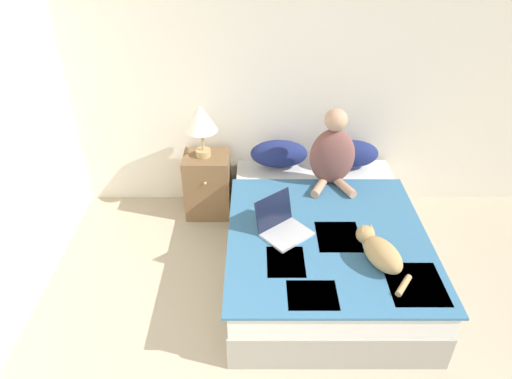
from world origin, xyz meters
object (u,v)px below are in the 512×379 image
at_px(pillow_far, 351,154).
at_px(cat_tabby, 381,252).
at_px(bed, 323,245).
at_px(person_sitting, 334,154).
at_px(nightstand, 209,184).
at_px(laptop_open, 283,226).
at_px(table_lamp, 202,120).
at_px(pillow_near, 280,154).

bearing_deg(pillow_far, cat_tabby, -90.90).
distance_m(bed, person_sitting, 0.75).
xyz_separation_m(cat_tabby, nightstand, (-1.26, 1.25, -0.27)).
relative_size(cat_tabby, nightstand, 0.90).
height_order(laptop_open, table_lamp, table_lamp).
distance_m(laptop_open, table_lamp, 1.21).
xyz_separation_m(pillow_near, table_lamp, (-0.67, -0.03, 0.34)).
xyz_separation_m(bed, person_sitting, (0.11, 0.53, 0.52)).
xyz_separation_m(laptop_open, table_lamp, (-0.66, 0.93, 0.41)).
relative_size(pillow_near, table_lamp, 1.06).
relative_size(person_sitting, cat_tabby, 1.25).
bearing_deg(table_lamp, pillow_near, 2.84).
relative_size(laptop_open, table_lamp, 0.93).
distance_m(pillow_far, nightstand, 1.32).
xyz_separation_m(cat_tabby, laptop_open, (-0.63, 0.33, -0.04)).
height_order(pillow_near, person_sitting, person_sitting).
relative_size(laptop_open, nightstand, 0.74).
relative_size(bed, pillow_near, 3.77).
bearing_deg(bed, laptop_open, -156.51).
distance_m(pillow_near, laptop_open, 0.96).
bearing_deg(cat_tabby, pillow_near, 0.99).
distance_m(laptop_open, nightstand, 1.15).
relative_size(person_sitting, table_lamp, 1.40).
bearing_deg(nightstand, pillow_near, 3.05).
height_order(bed, person_sitting, person_sitting).
bearing_deg(pillow_near, person_sitting, -33.59).
bearing_deg(person_sitting, laptop_open, -123.02).
height_order(pillow_far, cat_tabby, pillow_far).
xyz_separation_m(pillow_near, pillow_far, (0.63, 0.00, 0.00)).
xyz_separation_m(laptop_open, nightstand, (-0.63, 0.92, -0.23)).
xyz_separation_m(bed, table_lamp, (-0.99, 0.78, 0.71)).
distance_m(bed, table_lamp, 1.44).
distance_m(pillow_near, pillow_far, 0.63).
bearing_deg(nightstand, pillow_far, 1.54).
height_order(laptop_open, nightstand, laptop_open).
distance_m(pillow_far, laptop_open, 1.16).
bearing_deg(bed, pillow_near, 111.24).
distance_m(pillow_near, cat_tabby, 1.42).
xyz_separation_m(pillow_near, nightstand, (-0.65, -0.03, -0.30)).
xyz_separation_m(cat_tabby, table_lamp, (-1.28, 1.25, 0.37)).
xyz_separation_m(person_sitting, nightstand, (-1.07, 0.25, -0.46)).
bearing_deg(pillow_near, nightstand, -176.95).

